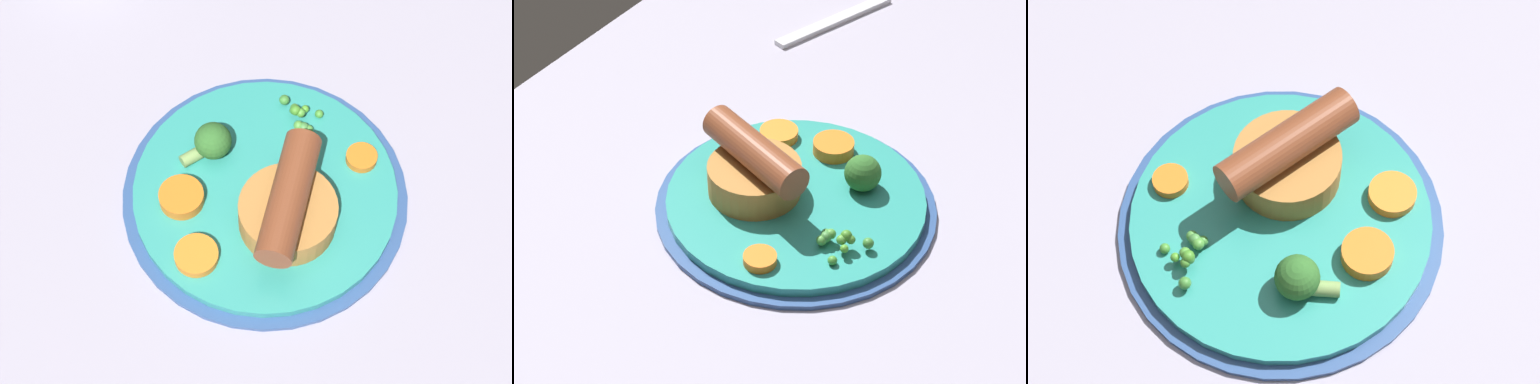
{
  "view_description": "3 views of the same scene",
  "coord_description": "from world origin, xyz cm",
  "views": [
    {
      "loc": [
        -7.18,
        -40.38,
        70.31
      ],
      "look_at": [
        -1.1,
        -5.78,
        7.11
      ],
      "focal_mm": 60.0,
      "sensor_mm": 36.0,
      "label": 1
    },
    {
      "loc": [
        52.43,
        22.75,
        54.2
      ],
      "look_at": [
        2.38,
        -5.48,
        5.93
      ],
      "focal_mm": 60.0,
      "sensor_mm": 36.0,
      "label": 2
    },
    {
      "loc": [
        -15.15,
        23.87,
        62.45
      ],
      "look_at": [
        0.45,
        -5.51,
        5.64
      ],
      "focal_mm": 60.0,
      "sensor_mm": 36.0,
      "label": 3
    }
  ],
  "objects": [
    {
      "name": "carrot_slice_0",
      "position": [
        -6.89,
        -9.7,
        4.87
      ],
      "size": [
        4.24,
        4.24,
        0.93
      ],
      "primitive_type": "cylinder",
      "rotation": [
        0.0,
        0.0,
        6.15
      ],
      "color": "orange",
      "rests_on": "dinner_plate"
    },
    {
      "name": "sausage_pudding",
      "position": [
        1.3,
        -7.69,
        6.96
      ],
      "size": [
        8.46,
        11.89,
        6.1
      ],
      "rotation": [
        0.0,
        0.0,
        4.3
      ],
      "color": "#AD7538",
      "rests_on": "dinner_plate"
    },
    {
      "name": "carrot_slice_4",
      "position": [
        -7.4,
        -4.02,
        5.02
      ],
      "size": [
        5.58,
        5.58,
        1.25
      ],
      "primitive_type": "cylinder",
      "rotation": [
        0.0,
        0.0,
        5.45
      ],
      "color": "orange",
      "rests_on": "dinner_plate"
    },
    {
      "name": "broccoli_floret_near",
      "position": [
        -4.02,
        0.52,
        6.01
      ],
      "size": [
        4.92,
        3.53,
        3.38
      ],
      "rotation": [
        0.0,
        0.0,
        0.41
      ],
      "color": "#2D6628",
      "rests_on": "dinner_plate"
    },
    {
      "name": "carrot_slice_5",
      "position": [
        9.07,
        -2.66,
        4.8
      ],
      "size": [
        3.75,
        3.75,
        0.8
      ],
      "primitive_type": "cylinder",
      "rotation": [
        0.0,
        0.0,
        0.44
      ],
      "color": "orange",
      "rests_on": "dinner_plate"
    },
    {
      "name": "dinner_plate",
      "position": [
        0.42,
        -4.14,
        3.57
      ],
      "size": [
        25.51,
        25.51,
        1.4
      ],
      "color": "#2D4C84",
      "rests_on": "dining_table"
    },
    {
      "name": "dining_table",
      "position": [
        0.0,
        0.0,
        1.5
      ],
      "size": [
        110.0,
        80.0,
        3.0
      ],
      "primitive_type": "cube",
      "color": "#9E99AD",
      "rests_on": "ground"
    },
    {
      "name": "pea_pile",
      "position": [
        4.35,
        2.3,
        5.37
      ],
      "size": [
        3.82,
        4.51,
        1.9
      ],
      "color": "#40832C",
      "rests_on": "dinner_plate"
    }
  ]
}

